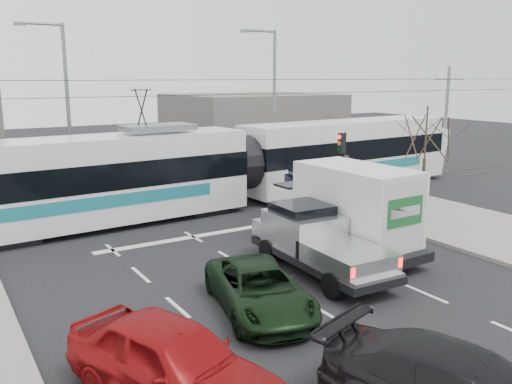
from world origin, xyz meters
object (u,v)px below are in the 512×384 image
silver_pickup (314,240)px  bare_tree (426,138)px  street_lamp_far (64,101)px  traffic_signal (343,154)px  navy_pickup (314,198)px  tram (240,164)px  street_lamp_near (272,98)px  green_car (259,289)px  red_car (173,362)px  box_truck (345,209)px

silver_pickup → bare_tree: bearing=17.9°
bare_tree → street_lamp_far: street_lamp_far is taller
traffic_signal → street_lamp_far: bearing=138.3°
bare_tree → navy_pickup: bare_tree is taller
silver_pickup → tram: bearing=76.7°
street_lamp_near → green_car: street_lamp_near is taller
silver_pickup → red_car: bearing=-144.9°
street_lamp_near → navy_pickup: (-3.54, -8.85, -4.00)m
silver_pickup → traffic_signal: bearing=46.0°
traffic_signal → tram: 5.13m
tram → box_truck: bearing=-97.0°
green_car → red_car: 4.56m
traffic_signal → silver_pickup: 8.98m
navy_pickup → box_truck: bearing=-90.5°
bare_tree → red_car: bare_tree is taller
tram → green_car: 12.94m
box_truck → navy_pickup: bearing=66.1°
traffic_signal → tram: bearing=136.8°
street_lamp_far → navy_pickup: street_lamp_far is taller
street_lamp_far → red_car: street_lamp_far is taller
street_lamp_near → traffic_signal: bearing=-96.4°
traffic_signal → green_car: 12.67m
bare_tree → tram: (-4.83, 7.47, -1.74)m
box_truck → green_car: box_truck is taller
tram → silver_pickup: size_ratio=4.81×
street_lamp_near → navy_pickup: 10.34m
box_truck → red_car: bearing=-150.8°
bare_tree → red_car: (-14.47, -6.60, -2.94)m
traffic_signal → box_truck: size_ratio=0.54×
traffic_signal → silver_pickup: bearing=-136.2°
street_lamp_far → silver_pickup: size_ratio=1.52×
box_truck → green_car: (-5.41, -2.78, -0.96)m
street_lamp_far → silver_pickup: street_lamp_far is taller
red_car → tram: bearing=35.4°
tram → silver_pickup: tram is taller
silver_pickup → navy_pickup: size_ratio=1.04×
box_truck → navy_pickup: 4.13m
silver_pickup → box_truck: bearing=26.5°
navy_pickup → red_car: navy_pickup is taller
silver_pickup → navy_pickup: 6.00m
tram → green_car: size_ratio=6.06×
navy_pickup → red_car: size_ratio=1.14×
traffic_signal → tram: size_ratio=0.13×
box_truck → street_lamp_far: bearing=111.9°
street_lamp_far → red_car: (-2.68, -20.10, -4.26)m
bare_tree → street_lamp_near: (-0.29, 11.50, 1.32)m
bare_tree → tram: bearing=122.9°
tram → red_car: size_ratio=5.71×
traffic_signal → box_truck: traffic_signal is taller
street_lamp_far → navy_pickup: (7.96, -10.85, -4.00)m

